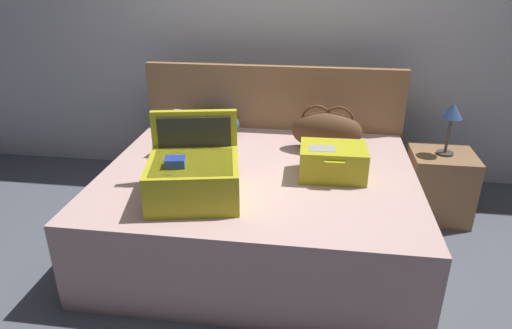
{
  "coord_description": "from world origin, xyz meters",
  "views": [
    {
      "loc": [
        0.35,
        -2.17,
        1.75
      ],
      "look_at": [
        0.0,
        0.28,
        0.64
      ],
      "focal_mm": 31.72,
      "sensor_mm": 36.0,
      "label": 1
    }
  ],
  "objects_px": {
    "hard_case_large": "(194,174)",
    "hard_case_medium": "(333,161)",
    "duffel_bag": "(327,131)",
    "table_lamp": "(452,115)",
    "hard_case_small": "(188,139)",
    "bed": "(259,208)",
    "nightstand": "(439,186)",
    "pillow_near_headboard": "(212,123)"
  },
  "relations": [
    {
      "from": "hard_case_large",
      "to": "hard_case_medium",
      "type": "bearing_deg",
      "value": 14.98
    },
    {
      "from": "duffel_bag",
      "to": "table_lamp",
      "type": "distance_m",
      "value": 0.86
    },
    {
      "from": "hard_case_small",
      "to": "hard_case_large",
      "type": "bearing_deg",
      "value": -59.35
    },
    {
      "from": "hard_case_large",
      "to": "hard_case_small",
      "type": "xyz_separation_m",
      "value": [
        -0.22,
        0.64,
        -0.04
      ]
    },
    {
      "from": "bed",
      "to": "hard_case_large",
      "type": "relative_size",
      "value": 3.4
    },
    {
      "from": "hard_case_large",
      "to": "hard_case_small",
      "type": "bearing_deg",
      "value": 97.44
    },
    {
      "from": "hard_case_large",
      "to": "nightstand",
      "type": "height_order",
      "value": "hard_case_large"
    },
    {
      "from": "hard_case_large",
      "to": "duffel_bag",
      "type": "height_order",
      "value": "hard_case_large"
    },
    {
      "from": "bed",
      "to": "nightstand",
      "type": "xyz_separation_m",
      "value": [
        1.26,
        0.55,
        -0.02
      ]
    },
    {
      "from": "bed",
      "to": "hard_case_large",
      "type": "xyz_separation_m",
      "value": [
        -0.31,
        -0.38,
        0.41
      ]
    },
    {
      "from": "pillow_near_headboard",
      "to": "table_lamp",
      "type": "height_order",
      "value": "table_lamp"
    },
    {
      "from": "nightstand",
      "to": "hard_case_large",
      "type": "bearing_deg",
      "value": -149.28
    },
    {
      "from": "hard_case_medium",
      "to": "hard_case_small",
      "type": "height_order",
      "value": "hard_case_small"
    },
    {
      "from": "pillow_near_headboard",
      "to": "hard_case_small",
      "type": "bearing_deg",
      "value": -103.89
    },
    {
      "from": "bed",
      "to": "hard_case_small",
      "type": "xyz_separation_m",
      "value": [
        -0.53,
        0.25,
        0.37
      ]
    },
    {
      "from": "hard_case_small",
      "to": "duffel_bag",
      "type": "bearing_deg",
      "value": 22.0
    },
    {
      "from": "hard_case_small",
      "to": "nightstand",
      "type": "distance_m",
      "value": 1.86
    },
    {
      "from": "table_lamp",
      "to": "hard_case_medium",
      "type": "bearing_deg",
      "value": -145.53
    },
    {
      "from": "hard_case_medium",
      "to": "hard_case_large",
      "type": "bearing_deg",
      "value": -155.02
    },
    {
      "from": "table_lamp",
      "to": "bed",
      "type": "bearing_deg",
      "value": -156.48
    },
    {
      "from": "hard_case_medium",
      "to": "nightstand",
      "type": "height_order",
      "value": "hard_case_medium"
    },
    {
      "from": "bed",
      "to": "pillow_near_headboard",
      "type": "distance_m",
      "value": 0.83
    },
    {
      "from": "table_lamp",
      "to": "duffel_bag",
      "type": "bearing_deg",
      "value": -171.65
    },
    {
      "from": "bed",
      "to": "nightstand",
      "type": "distance_m",
      "value": 1.38
    },
    {
      "from": "hard_case_large",
      "to": "pillow_near_headboard",
      "type": "height_order",
      "value": "hard_case_large"
    },
    {
      "from": "hard_case_medium",
      "to": "duffel_bag",
      "type": "height_order",
      "value": "duffel_bag"
    },
    {
      "from": "hard_case_large",
      "to": "pillow_near_headboard",
      "type": "bearing_deg",
      "value": 86.1
    },
    {
      "from": "hard_case_large",
      "to": "table_lamp",
      "type": "xyz_separation_m",
      "value": [
        1.57,
        0.93,
        0.12
      ]
    },
    {
      "from": "hard_case_small",
      "to": "table_lamp",
      "type": "bearing_deg",
      "value": 21.12
    },
    {
      "from": "bed",
      "to": "hard_case_medium",
      "type": "relative_size",
      "value": 4.82
    },
    {
      "from": "hard_case_small",
      "to": "pillow_near_headboard",
      "type": "bearing_deg",
      "value": 87.86
    },
    {
      "from": "hard_case_large",
      "to": "hard_case_medium",
      "type": "relative_size",
      "value": 1.42
    },
    {
      "from": "hard_case_small",
      "to": "nightstand",
      "type": "relative_size",
      "value": 0.78
    },
    {
      "from": "hard_case_large",
      "to": "nightstand",
      "type": "distance_m",
      "value": 1.88
    },
    {
      "from": "duffel_bag",
      "to": "nightstand",
      "type": "bearing_deg",
      "value": 8.35
    },
    {
      "from": "bed",
      "to": "duffel_bag",
      "type": "relative_size",
      "value": 3.93
    },
    {
      "from": "hard_case_medium",
      "to": "table_lamp",
      "type": "distance_m",
      "value": 0.99
    },
    {
      "from": "hard_case_medium",
      "to": "nightstand",
      "type": "xyz_separation_m",
      "value": [
        0.81,
        0.55,
        -0.39
      ]
    },
    {
      "from": "duffel_bag",
      "to": "hard_case_small",
      "type": "bearing_deg",
      "value": -169.75
    },
    {
      "from": "table_lamp",
      "to": "hard_case_large",
      "type": "bearing_deg",
      "value": -149.28
    },
    {
      "from": "hard_case_large",
      "to": "hard_case_medium",
      "type": "distance_m",
      "value": 0.86
    },
    {
      "from": "bed",
      "to": "nightstand",
      "type": "bearing_deg",
      "value": 23.52
    }
  ]
}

